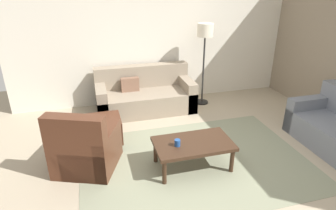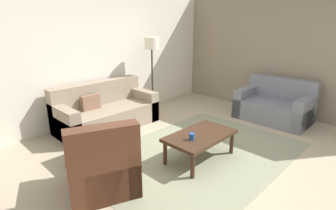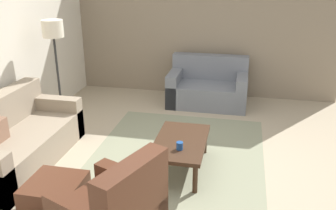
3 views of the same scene
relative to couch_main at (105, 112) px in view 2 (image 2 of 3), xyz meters
name	(u,v)px [view 2 (image 2 of 3)]	position (x,y,z in m)	size (l,w,h in m)	color
ground_plane	(198,155)	(0.35, -2.10, -0.30)	(8.00, 8.00, 0.00)	tan
rear_partition	(102,53)	(0.35, 0.50, 1.10)	(6.00, 0.12, 2.80)	silver
stone_feature_panel	(284,51)	(3.35, -2.10, 1.10)	(0.12, 5.20, 2.80)	gray
area_rug	(198,154)	(0.35, -2.10, -0.29)	(3.34, 2.34, 0.01)	gray
couch_main	(105,112)	(0.00, 0.00, 0.00)	(1.95, 0.90, 0.88)	gray
couch_loveseat	(275,106)	(2.79, -2.28, 0.00)	(0.91, 1.44, 0.88)	slate
armchair_leather	(102,169)	(-1.21, -1.85, 0.01)	(1.04, 1.04, 0.95)	#4C2819
ottoman	(93,148)	(-0.90, -1.08, -0.10)	(0.56, 0.56, 0.40)	#4C2819
coffee_table	(200,137)	(0.27, -2.19, 0.06)	(1.10, 0.64, 0.41)	#382316
cup	(192,137)	(0.03, -2.23, 0.16)	(0.08, 0.08, 0.10)	#1E478C
lamp_standing	(152,51)	(1.27, -0.03, 1.11)	(0.32, 0.32, 1.71)	black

